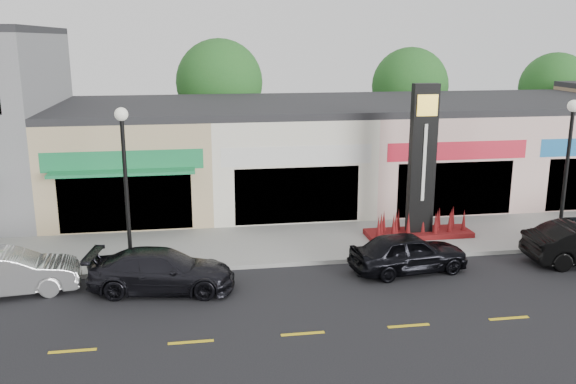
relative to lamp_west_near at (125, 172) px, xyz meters
The scene contains 16 objects.
ground 9.07m from the lamp_west_near, 17.35° to the right, with size 120.00×120.00×0.00m, color black.
sidewalk 8.89m from the lamp_west_near, 13.02° to the left, with size 52.00×4.30×0.15m, color gray.
curb 8.70m from the lamp_west_near, ahead, with size 52.00×0.20×0.15m, color gray.
shop_beige 9.04m from the lamp_west_near, 93.19° to the left, with size 7.00×10.85×4.80m.
shop_cream 11.13m from the lamp_west_near, 54.08° to the left, with size 7.00×10.01×4.80m.
shop_pink_w 16.25m from the lamp_west_near, 33.61° to the left, with size 7.00×10.01×4.80m.
shop_pink_e 22.40m from the lamp_west_near, 23.64° to the left, with size 7.00×10.01×4.80m.
tree_rear_west 17.55m from the lamp_west_near, 76.76° to the left, with size 5.20×5.20×7.83m.
tree_rear_mid 23.39m from the lamp_west_near, 46.74° to the left, with size 4.80×4.80×7.29m.
tree_rear_east 31.09m from the lamp_west_near, 33.18° to the left, with size 4.60×4.60×6.94m.
lamp_west_near is the anchor object (origin of this frame).
lamp_east_near 16.00m from the lamp_west_near, ahead, with size 0.44×0.44×5.47m.
pylon_sign 11.19m from the lamp_west_near, ahead, with size 4.20×1.30×6.00m.
car_white_van 4.74m from the lamp_west_near, 158.70° to the right, with size 4.25×1.48×1.40m, color silver.
car_dark_sedan 3.57m from the lamp_west_near, 59.09° to the right, with size 4.58×1.86×1.33m, color black.
car_black_sedan 9.92m from the lamp_west_near, ahead, with size 4.04×1.63×1.38m, color black.
Camera 1 is at (-5.76, -17.82, 7.76)m, focal length 38.00 mm.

